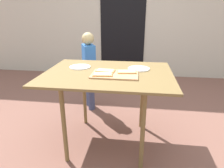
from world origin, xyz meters
TOP-DOWN VIEW (x-y plane):
  - ground_plane at (0.00, 0.00)m, footprint 16.00×16.00m
  - house_wall_back at (0.00, 2.51)m, footprint 8.00×0.20m
  - house_door at (-0.07, 2.41)m, footprint 0.90×0.02m
  - dining_table at (0.00, 0.00)m, footprint 1.20×0.91m
  - cutting_board at (0.07, -0.08)m, footprint 0.42×0.27m
  - pizza_slice_far_left at (-0.02, -0.02)m, footprint 0.18×0.11m
  - pizza_slice_near_left at (-0.03, -0.13)m, footprint 0.18×0.12m
  - pizza_slice_far_right at (0.18, -0.02)m, footprint 0.18×0.12m
  - plate_white_left at (-0.31, 0.14)m, footprint 0.22×0.22m
  - plate_white_right at (0.29, 0.15)m, footprint 0.22×0.22m
  - child_left at (-0.38, 0.77)m, footprint 0.23×0.28m

SIDE VIEW (x-z plane):
  - ground_plane at x=0.00m, z-range 0.00..0.00m
  - child_left at x=-0.38m, z-range 0.07..1.14m
  - dining_table at x=0.00m, z-range 0.31..1.09m
  - plate_white_left at x=-0.31m, z-range 0.78..0.79m
  - plate_white_right at x=0.29m, z-range 0.78..0.79m
  - cutting_board at x=0.07m, z-range 0.78..0.79m
  - pizza_slice_far_left at x=-0.02m, z-range 0.79..0.80m
  - pizza_slice_near_left at x=-0.03m, z-range 0.79..0.80m
  - pizza_slice_far_right at x=0.18m, z-range 0.79..0.80m
  - house_door at x=-0.07m, z-range 0.00..2.00m
  - house_wall_back at x=0.00m, z-range 0.00..2.89m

